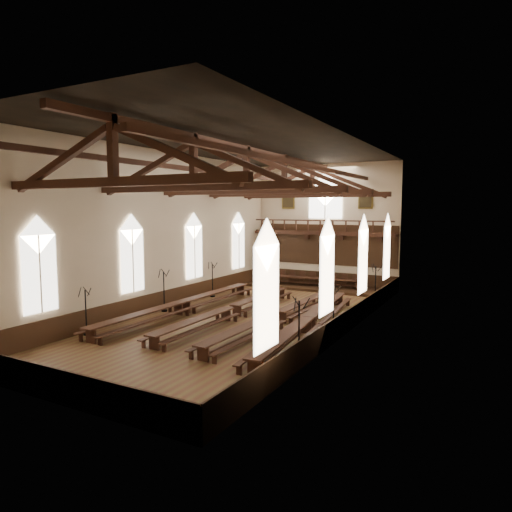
{
  "coord_description": "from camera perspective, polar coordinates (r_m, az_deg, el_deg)",
  "views": [
    {
      "loc": [
        12.85,
        -22.54,
        6.43
      ],
      "look_at": [
        -0.22,
        1.5,
        3.55
      ],
      "focal_mm": 32.0,
      "sensor_mm": 36.0,
      "label": 1
    }
  ],
  "objects": [
    {
      "name": "ground",
      "position": [
        26.73,
        -1.14,
        -7.92
      ],
      "size": [
        26.0,
        26.0,
        0.0
      ],
      "primitive_type": "plane",
      "color": "brown",
      "rests_on": "ground"
    },
    {
      "name": "room_walls",
      "position": [
        25.95,
        -1.17,
        6.07
      ],
      "size": [
        26.0,
        26.0,
        26.0
      ],
      "color": "beige",
      "rests_on": "ground"
    },
    {
      "name": "wainscot_band",
      "position": [
        26.59,
        -1.14,
        -6.66
      ],
      "size": [
        12.0,
        26.0,
        1.2
      ],
      "color": "#381F10",
      "rests_on": "ground"
    },
    {
      "name": "side_windows",
      "position": [
        26.08,
        -1.15,
        0.09
      ],
      "size": [
        11.85,
        19.8,
        4.5
      ],
      "color": "white",
      "rests_on": "room_walls"
    },
    {
      "name": "end_window",
      "position": [
        37.7,
        8.66,
        7.14
      ],
      "size": [
        2.8,
        0.12,
        3.8
      ],
      "color": "white",
      "rests_on": "room_walls"
    },
    {
      "name": "minstrels_gallery",
      "position": [
        37.56,
        8.46,
        2.08
      ],
      "size": [
        11.8,
        1.24,
        3.7
      ],
      "color": "#351910",
      "rests_on": "room_walls"
    },
    {
      "name": "portraits",
      "position": [
        37.7,
        8.66,
        6.95
      ],
      "size": [
        7.75,
        0.09,
        1.45
      ],
      "color": "brown",
      "rests_on": "room_walls"
    },
    {
      "name": "roof_trusses",
      "position": [
        26.01,
        -1.18,
        9.94
      ],
      "size": [
        11.7,
        25.7,
        2.8
      ],
      "color": "#351910",
      "rests_on": "room_walls"
    },
    {
      "name": "refectory_row_a",
      "position": [
        28.36,
        -9.23,
        -5.99
      ],
      "size": [
        1.61,
        14.77,
        0.79
      ],
      "color": "#351910",
      "rests_on": "ground"
    },
    {
      "name": "refectory_row_b",
      "position": [
        26.88,
        -3.08,
        -6.67
      ],
      "size": [
        1.52,
        14.23,
        0.73
      ],
      "color": "#351910",
      "rests_on": "ground"
    },
    {
      "name": "refectory_row_c",
      "position": [
        25.25,
        2.58,
        -7.51
      ],
      "size": [
        1.61,
        14.22,
        0.73
      ],
      "color": "#351910",
      "rests_on": "ground"
    },
    {
      "name": "refectory_row_d",
      "position": [
        24.21,
        6.43,
        -8.02
      ],
      "size": [
        2.32,
        14.89,
        0.79
      ],
      "color": "#351910",
      "rests_on": "ground"
    },
    {
      "name": "dais",
      "position": [
        36.94,
        7.29,
        -3.91
      ],
      "size": [
        11.4,
        3.0,
        0.2
      ],
      "primitive_type": "cube",
      "color": "#381F10",
      "rests_on": "ground"
    },
    {
      "name": "high_table",
      "position": [
        36.82,
        7.3,
        -2.86
      ],
      "size": [
        7.48,
        1.48,
        0.7
      ],
      "color": "#351910",
      "rests_on": "dais"
    },
    {
      "name": "high_chairs",
      "position": [
        37.51,
        7.71,
        -2.75
      ],
      "size": [
        6.8,
        0.51,
        1.03
      ],
      "color": "#351910",
      "rests_on": "dais"
    },
    {
      "name": "candelabrum_left_near",
      "position": [
        24.9,
        -20.46,
        -7.56
      ],
      "size": [
        0.69,
        0.75,
        2.47
      ],
      "color": "black",
      "rests_on": "ground"
    },
    {
      "name": "candelabrum_left_mid",
      "position": [
        29.11,
        -11.41,
        -5.25
      ],
      "size": [
        0.75,
        0.81,
        2.67
      ],
      "color": "black",
      "rests_on": "ground"
    },
    {
      "name": "candelabrum_left_far",
      "position": [
        33.34,
        -5.46,
        -3.78
      ],
      "size": [
        0.7,
        0.79,
        2.56
      ],
      "color": "black",
      "rests_on": "ground"
    },
    {
      "name": "candelabrum_right_near",
      "position": [
        19.5,
        5.38,
        -10.68
      ],
      "size": [
        0.82,
        0.81,
        2.77
      ],
      "color": "black",
      "rests_on": "ground"
    },
    {
      "name": "candelabrum_right_mid",
      "position": [
        23.46,
        9.64,
        -7.95
      ],
      "size": [
        0.8,
        0.76,
        2.65
      ],
      "color": "black",
      "rests_on": "ground"
    },
    {
      "name": "candelabrum_right_far",
      "position": [
        31.42,
        14.68,
        -4.44
      ],
      "size": [
        0.75,
        0.85,
        2.76
      ],
      "color": "black",
      "rests_on": "ground"
    }
  ]
}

